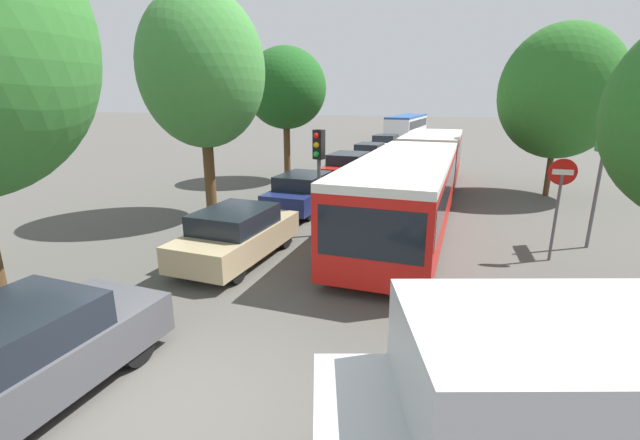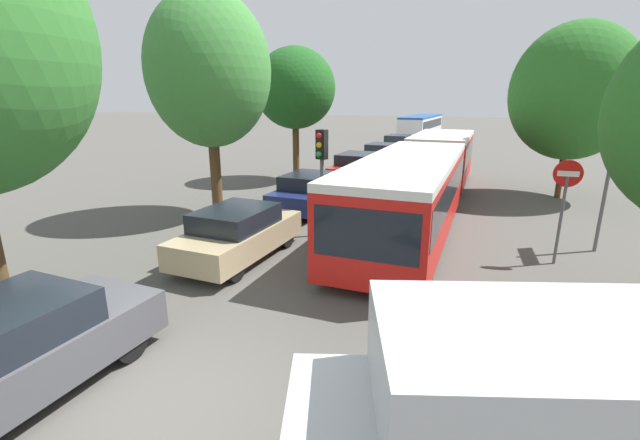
# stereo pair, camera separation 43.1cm
# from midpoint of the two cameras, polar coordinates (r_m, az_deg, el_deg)

# --- Properties ---
(ground_plane) EXTENTS (200.00, 200.00, 0.00)m
(ground_plane) POSITION_cam_midpoint_polar(r_m,az_deg,el_deg) (7.18, -18.05, -22.26)
(ground_plane) COLOR #4F4C47
(articulated_bus) EXTENTS (3.08, 17.52, 2.59)m
(articulated_bus) POSITION_cam_midpoint_polar(r_m,az_deg,el_deg) (17.31, 14.58, 6.04)
(articulated_bus) COLOR red
(articulated_bus) RESTS_ON ground
(city_bus_rear) EXTENTS (3.34, 11.46, 2.43)m
(city_bus_rear) POSITION_cam_midpoint_polar(r_m,az_deg,el_deg) (48.75, 13.59, 12.18)
(city_bus_rear) COLOR silver
(city_bus_rear) RESTS_ON ground
(queued_car_graphite) EXTENTS (2.11, 4.50, 1.53)m
(queued_car_graphite) POSITION_cam_midpoint_polar(r_m,az_deg,el_deg) (7.81, -35.02, -14.40)
(queued_car_graphite) COLOR #47474C
(queued_car_graphite) RESTS_ON ground
(queued_car_tan) EXTENTS (2.03, 4.34, 1.48)m
(queued_car_tan) POSITION_cam_midpoint_polar(r_m,az_deg,el_deg) (11.94, -9.87, -1.77)
(queued_car_tan) COLOR tan
(queued_car_tan) RESTS_ON ground
(queued_car_navy) EXTENTS (2.02, 4.32, 1.47)m
(queued_car_navy) POSITION_cam_midpoint_polar(r_m,az_deg,el_deg) (16.98, -0.71, 3.79)
(queued_car_navy) COLOR navy
(queued_car_navy) RESTS_ON ground
(queued_car_red) EXTENTS (2.11, 4.52, 1.54)m
(queued_car_red) POSITION_cam_midpoint_polar(r_m,az_deg,el_deg) (22.81, 5.55, 6.98)
(queued_car_red) COLOR #B21E19
(queued_car_red) RESTS_ON ground
(queued_car_silver) EXTENTS (1.91, 4.09, 1.39)m
(queued_car_silver) POSITION_cam_midpoint_polar(r_m,az_deg,el_deg) (29.18, 8.46, 8.72)
(queued_car_silver) COLOR #B7BABF
(queued_car_silver) RESTS_ON ground
(queued_car_white) EXTENTS (2.03, 4.35, 1.48)m
(queued_car_white) POSITION_cam_midpoint_polar(r_m,az_deg,el_deg) (35.09, 10.66, 9.91)
(queued_car_white) COLOR white
(queued_car_white) RESTS_ON ground
(white_van) EXTENTS (5.36, 3.41, 2.31)m
(white_van) POSITION_cam_midpoint_polar(r_m,az_deg,el_deg) (5.36, 31.12, -22.13)
(white_van) COLOR #B7BABF
(white_van) RESTS_ON ground
(traffic_light) EXTENTS (0.37, 0.39, 3.40)m
(traffic_light) POSITION_cam_midpoint_polar(r_m,az_deg,el_deg) (13.40, 1.13, 8.10)
(traffic_light) COLOR #56595E
(traffic_light) RESTS_ON ground
(no_entry_sign) EXTENTS (0.70, 0.08, 2.82)m
(no_entry_sign) POSITION_cam_midpoint_polar(r_m,az_deg,el_deg) (12.93, 30.65, 2.74)
(no_entry_sign) COLOR #56595E
(no_entry_sign) RESTS_ON ground
(direction_sign_post) EXTENTS (0.13, 1.40, 3.60)m
(direction_sign_post) POSITION_cam_midpoint_polar(r_m,az_deg,el_deg) (14.56, 34.96, 6.07)
(direction_sign_post) COLOR #56595E
(direction_sign_post) RESTS_ON ground
(tree_left_mid) EXTENTS (4.37, 4.37, 7.97)m
(tree_left_mid) POSITION_cam_midpoint_polar(r_m,az_deg,el_deg) (16.32, -13.85, 18.80)
(tree_left_mid) COLOR #51381E
(tree_left_mid) RESTS_ON ground
(tree_left_far) EXTENTS (4.17, 4.17, 6.86)m
(tree_left_far) POSITION_cam_midpoint_polar(r_m,az_deg,el_deg) (23.08, -2.79, 17.11)
(tree_left_far) COLOR #51381E
(tree_left_far) RESTS_ON ground
(tree_right_mid) EXTENTS (5.12, 5.12, 7.40)m
(tree_right_mid) POSITION_cam_midpoint_polar(r_m,az_deg,el_deg) (21.72, 31.23, 14.37)
(tree_right_mid) COLOR #51381E
(tree_right_mid) RESTS_ON ground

